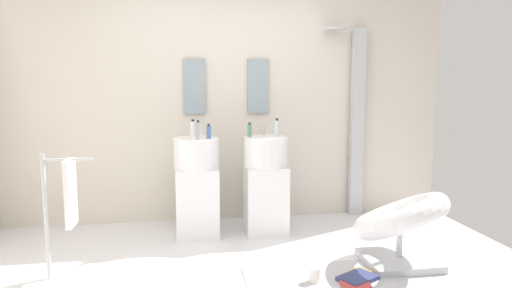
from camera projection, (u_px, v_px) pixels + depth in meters
name	position (u px, v px, depth m)	size (l,w,h in m)	color
ground_plane	(248.00, 284.00, 3.25)	(4.80, 3.60, 0.04)	silver
rear_partition	(226.00, 99.00, 4.70)	(4.80, 0.10, 2.60)	beige
pedestal_sink_left	(197.00, 185.00, 4.22)	(0.43, 0.43, 1.05)	white
pedestal_sink_right	(266.00, 183.00, 4.32)	(0.43, 0.43, 1.05)	white
vanity_mirror_left	(194.00, 87.00, 4.56)	(0.22, 0.03, 0.57)	#8C9EA8
vanity_mirror_right	(258.00, 87.00, 4.67)	(0.22, 0.03, 0.57)	#8C9EA8
shower_column	(356.00, 119.00, 4.83)	(0.49, 0.24, 2.05)	#B7BABF
lounge_chair	(400.00, 222.00, 3.52)	(1.11, 1.10, 0.65)	#B7BABF
towel_rack	(66.00, 196.00, 3.24)	(0.37, 0.22, 0.95)	#B7BABF
area_rug	(328.00, 280.00, 3.25)	(1.21, 0.66, 0.01)	#B2B2B7
magazine_navy	(358.00, 278.00, 3.24)	(0.28, 0.19, 0.03)	navy
magazine_ochre	(356.00, 275.00, 3.32)	(0.25, 0.14, 0.02)	gold
magazine_red	(355.00, 284.00, 3.15)	(0.21, 0.22, 0.03)	#B73838
coffee_mug	(315.00, 275.00, 3.21)	(0.08, 0.08, 0.11)	white
soap_bottle_white	(193.00, 129.00, 4.25)	(0.05, 0.05, 0.17)	white
soap_bottle_green	(250.00, 130.00, 4.28)	(0.04, 0.04, 0.14)	#59996B
soap_bottle_blue	(209.00, 132.00, 4.10)	(0.04, 0.04, 0.14)	#4C72B7
soap_bottle_clear	(277.00, 128.00, 4.31)	(0.05, 0.05, 0.17)	silver
soap_bottle_grey	(198.00, 131.00, 4.00)	(0.04, 0.04, 0.18)	#99999E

